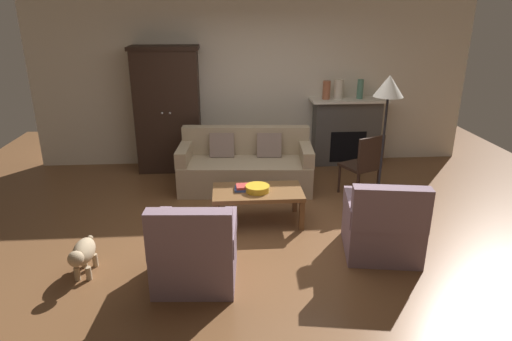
{
  "coord_description": "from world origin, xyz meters",
  "views": [
    {
      "loc": [
        -0.49,
        -4.81,
        2.5
      ],
      "look_at": [
        -0.11,
        0.51,
        0.55
      ],
      "focal_mm": 30.88,
      "sensor_mm": 36.0,
      "label": 1
    }
  ],
  "objects_px": {
    "couch": "(245,167)",
    "fruit_bowl": "(257,188)",
    "coffee_table": "(258,194)",
    "armoire": "(168,110)",
    "armchair_near_right": "(383,227)",
    "mantel_vase_jade": "(360,89)",
    "dog": "(83,253)",
    "side_chair_wooden": "(364,162)",
    "armchair_near_left": "(195,253)",
    "mantel_vase_cream": "(339,89)",
    "floor_lamp": "(388,95)",
    "mantel_vase_terracotta": "(326,90)",
    "fireplace": "(346,131)",
    "book_stack": "(245,187)"
  },
  "relations": [
    {
      "from": "fireplace",
      "to": "coffee_table",
      "type": "relative_size",
      "value": 1.15
    },
    {
      "from": "mantel_vase_terracotta",
      "to": "armchair_near_right",
      "type": "bearing_deg",
      "value": -90.17
    },
    {
      "from": "mantel_vase_jade",
      "to": "fireplace",
      "type": "bearing_deg",
      "value": 174.31
    },
    {
      "from": "fireplace",
      "to": "coffee_table",
      "type": "bearing_deg",
      "value": -127.85
    },
    {
      "from": "couch",
      "to": "armoire",
      "type": "bearing_deg",
      "value": 142.57
    },
    {
      "from": "fruit_bowl",
      "to": "couch",
      "type": "bearing_deg",
      "value": 94.35
    },
    {
      "from": "armoire",
      "to": "mantel_vase_jade",
      "type": "height_order",
      "value": "armoire"
    },
    {
      "from": "couch",
      "to": "coffee_table",
      "type": "bearing_deg",
      "value": -85.31
    },
    {
      "from": "fireplace",
      "to": "armchair_near_left",
      "type": "relative_size",
      "value": 1.43
    },
    {
      "from": "couch",
      "to": "floor_lamp",
      "type": "xyz_separation_m",
      "value": [
        1.69,
        -0.95,
        1.22
      ]
    },
    {
      "from": "mantel_vase_terracotta",
      "to": "side_chair_wooden",
      "type": "bearing_deg",
      "value": -80.07
    },
    {
      "from": "fruit_bowl",
      "to": "floor_lamp",
      "type": "xyz_separation_m",
      "value": [
        1.6,
        0.23,
        1.08
      ]
    },
    {
      "from": "mantel_vase_cream",
      "to": "book_stack",
      "type": "bearing_deg",
      "value": -127.98
    },
    {
      "from": "book_stack",
      "to": "mantel_vase_cream",
      "type": "relative_size",
      "value": 0.85
    },
    {
      "from": "mantel_vase_terracotta",
      "to": "mantel_vase_cream",
      "type": "relative_size",
      "value": 0.94
    },
    {
      "from": "armoire",
      "to": "couch",
      "type": "xyz_separation_m",
      "value": [
        1.19,
        -0.91,
        -0.68
      ]
    },
    {
      "from": "fruit_bowl",
      "to": "side_chair_wooden",
      "type": "distance_m",
      "value": 1.7
    },
    {
      "from": "couch",
      "to": "mantel_vase_jade",
      "type": "height_order",
      "value": "mantel_vase_jade"
    },
    {
      "from": "armchair_near_left",
      "to": "dog",
      "type": "height_order",
      "value": "armchair_near_left"
    },
    {
      "from": "coffee_table",
      "to": "side_chair_wooden",
      "type": "height_order",
      "value": "side_chair_wooden"
    },
    {
      "from": "couch",
      "to": "fruit_bowl",
      "type": "distance_m",
      "value": 1.19
    },
    {
      "from": "coffee_table",
      "to": "armoire",
      "type": "bearing_deg",
      "value": 121.94
    },
    {
      "from": "couch",
      "to": "coffee_table",
      "type": "xyz_separation_m",
      "value": [
        0.09,
        -1.15,
        0.05
      ]
    },
    {
      "from": "fireplace",
      "to": "coffee_table",
      "type": "height_order",
      "value": "fireplace"
    },
    {
      "from": "couch",
      "to": "dog",
      "type": "height_order",
      "value": "couch"
    },
    {
      "from": "coffee_table",
      "to": "mantel_vase_terracotta",
      "type": "distance_m",
      "value": 2.64
    },
    {
      "from": "floor_lamp",
      "to": "mantel_vase_jade",
      "type": "bearing_deg",
      "value": 82.53
    },
    {
      "from": "couch",
      "to": "armchair_near_right",
      "type": "height_order",
      "value": "armchair_near_right"
    },
    {
      "from": "mantel_vase_terracotta",
      "to": "dog",
      "type": "height_order",
      "value": "mantel_vase_terracotta"
    },
    {
      "from": "floor_lamp",
      "to": "armchair_near_right",
      "type": "bearing_deg",
      "value": -106.53
    },
    {
      "from": "mantel_vase_cream",
      "to": "dog",
      "type": "bearing_deg",
      "value": -135.87
    },
    {
      "from": "armchair_near_right",
      "to": "dog",
      "type": "xyz_separation_m",
      "value": [
        -3.08,
        -0.2,
        -0.07
      ]
    },
    {
      "from": "fireplace",
      "to": "armoire",
      "type": "distance_m",
      "value": 2.98
    },
    {
      "from": "fruit_bowl",
      "to": "armchair_near_right",
      "type": "distance_m",
      "value": 1.54
    },
    {
      "from": "mantel_vase_jade",
      "to": "dog",
      "type": "height_order",
      "value": "mantel_vase_jade"
    },
    {
      "from": "mantel_vase_jade",
      "to": "armchair_near_left",
      "type": "height_order",
      "value": "mantel_vase_jade"
    },
    {
      "from": "fireplace",
      "to": "armchair_near_left",
      "type": "distance_m",
      "value": 4.14
    },
    {
      "from": "couch",
      "to": "mantel_vase_jade",
      "type": "xyz_separation_m",
      "value": [
        1.94,
        0.97,
        0.96
      ]
    },
    {
      "from": "armchair_near_left",
      "to": "couch",
      "type": "bearing_deg",
      "value": 76.0
    },
    {
      "from": "dog",
      "to": "coffee_table",
      "type": "bearing_deg",
      "value": 30.6
    },
    {
      "from": "coffee_table",
      "to": "floor_lamp",
      "type": "xyz_separation_m",
      "value": [
        1.59,
        0.2,
        1.17
      ]
    },
    {
      "from": "fruit_bowl",
      "to": "mantel_vase_jade",
      "type": "distance_m",
      "value": 2.95
    },
    {
      "from": "coffee_table",
      "to": "mantel_vase_jade",
      "type": "distance_m",
      "value": 2.96
    },
    {
      "from": "armchair_near_right",
      "to": "fruit_bowl",
      "type": "bearing_deg",
      "value": 146.76
    },
    {
      "from": "armchair_near_left",
      "to": "armchair_near_right",
      "type": "bearing_deg",
      "value": 11.13
    },
    {
      "from": "side_chair_wooden",
      "to": "floor_lamp",
      "type": "height_order",
      "value": "floor_lamp"
    },
    {
      "from": "dog",
      "to": "mantel_vase_terracotta",
      "type": "bearing_deg",
      "value": 45.92
    },
    {
      "from": "armchair_near_right",
      "to": "side_chair_wooden",
      "type": "distance_m",
      "value": 1.58
    },
    {
      "from": "fruit_bowl",
      "to": "mantel_vase_jade",
      "type": "relative_size",
      "value": 0.94
    },
    {
      "from": "fruit_bowl",
      "to": "armchair_near_right",
      "type": "xyz_separation_m",
      "value": [
        1.28,
        -0.84,
        -0.14
      ]
    }
  ]
}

